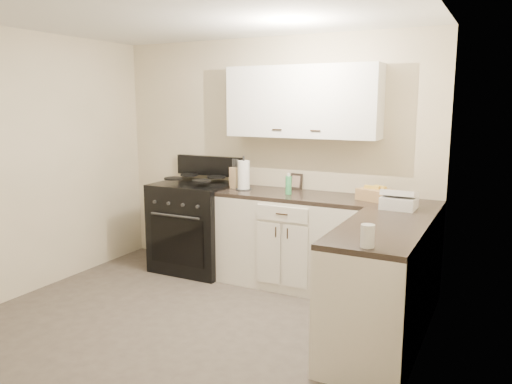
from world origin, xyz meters
The scene contains 20 objects.
floor centered at (0.00, 0.00, 0.00)m, with size 3.60×3.60×0.00m, color #473F38.
ceiling centered at (0.00, 0.00, 2.50)m, with size 3.60×3.60×0.00m, color white.
wall_back centered at (0.00, 1.80, 1.25)m, with size 3.60×3.60×0.00m, color beige.
wall_right centered at (1.80, 0.00, 1.25)m, with size 3.60×3.60×0.00m, color beige.
wall_left centered at (-1.80, 0.00, 1.25)m, with size 3.60×3.60×0.00m, color beige.
base_cabinets_back centered at (0.43, 1.50, 0.45)m, with size 1.55×0.60×0.90m, color silver.
base_cabinets_right centered at (1.50, 0.85, 0.45)m, with size 0.60×1.90×0.90m, color silver.
countertop_back centered at (0.43, 1.50, 0.92)m, with size 1.55×0.60×0.04m, color black.
countertop_right centered at (1.50, 0.85, 0.92)m, with size 0.60×1.90×0.04m, color black.
upper_cabinets centered at (0.43, 1.65, 1.84)m, with size 1.55×0.30×0.70m, color white.
stove centered at (-0.74, 1.48, 0.46)m, with size 0.84×0.72×1.01m, color black.
knife_block centered at (-0.27, 1.53, 1.05)m, with size 0.10×0.09×0.22m, color #D8BB85.
paper_towel centered at (-0.15, 1.49, 1.09)m, with size 0.12×0.12×0.30m, color white.
soap_bottle centered at (0.37, 1.46, 1.03)m, with size 0.06×0.06×0.18m, color #3EA15E.
picture_frame centered at (0.33, 1.76, 1.02)m, with size 0.13×0.02×0.17m, color black.
wicker_basket centered at (1.22, 1.54, 0.99)m, with size 0.32×0.21×0.11m, color tan.
countertop_grill centered at (1.48, 1.27, 0.99)m, with size 0.28×0.26×0.10m, color white.
glass_jar centered at (1.54, 0.00, 1.01)m, with size 0.09×0.09×0.15m, color silver.
oven_mitt_near centered at (1.18, 0.37, 0.50)m, with size 0.02×0.15×0.26m, color black.
oven_mitt_far centered at (1.18, 0.53, 0.49)m, with size 0.02×0.17×0.30m, color black.
Camera 1 is at (2.28, -3.00, 1.83)m, focal length 35.00 mm.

